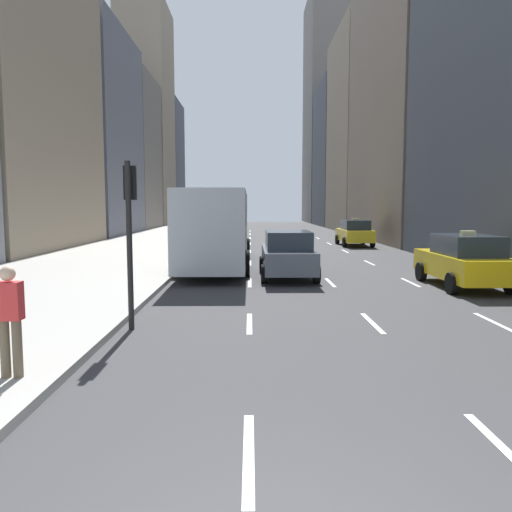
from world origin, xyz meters
TOP-DOWN VIEW (x-y plane):
  - sidewalk_left at (-7.00, 27.00)m, footprint 8.00×66.00m
  - lane_markings at (2.60, 23.00)m, footprint 5.72×56.00m
  - building_row_left at (-14.00, 39.10)m, footprint 6.00×79.64m
  - building_row_right at (12.00, 45.76)m, footprint 6.00×85.69m
  - taxi_lead at (6.80, 12.98)m, footprint 2.02×4.40m
  - taxi_third at (6.80, 30.10)m, footprint 2.02×4.40m
  - sedan_black_near at (1.20, 15.21)m, footprint 2.02×4.62m
  - city_bus at (-1.61, 18.85)m, footprint 2.80×11.61m
  - pedestrian_near_curb at (-3.68, 4.06)m, footprint 0.36×0.22m
  - traffic_light_pole at (-2.75, 7.59)m, footprint 0.24×0.42m

SIDE VIEW (x-z plane):
  - lane_markings at x=2.60m, z-range 0.00..0.01m
  - sidewalk_left at x=-7.00m, z-range 0.00..0.15m
  - taxi_lead at x=6.80m, z-range -0.05..1.82m
  - taxi_third at x=6.80m, z-range -0.05..1.82m
  - sedan_black_near at x=1.20m, z-range 0.01..1.76m
  - pedestrian_near_curb at x=-3.68m, z-range 0.24..1.89m
  - city_bus at x=-1.61m, z-range 0.16..3.41m
  - traffic_light_pole at x=-2.75m, z-range 0.61..4.21m
  - building_row_left at x=-14.00m, z-range -2.85..26.03m
  - building_row_right at x=12.00m, z-range -5.08..30.44m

